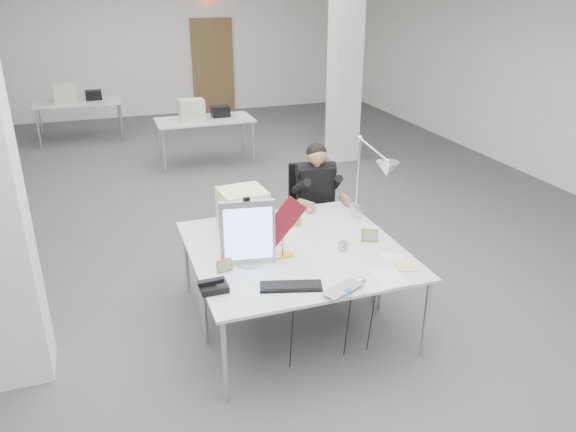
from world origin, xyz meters
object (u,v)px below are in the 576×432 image
at_px(desk_main, 314,273).
at_px(laptop, 348,292).
at_px(seated_person, 316,184).
at_px(monitor, 248,233).
at_px(beige_monitor, 243,209).
at_px(bankers_lamp, 282,240).
at_px(desk_phone, 214,287).
at_px(architect_lamp, 370,178).
at_px(office_chair, 314,210).

relative_size(desk_main, laptop, 5.09).
distance_m(desk_main, seated_person, 1.70).
bearing_deg(laptop, seated_person, 50.49).
xyz_separation_m(seated_person, laptop, (-0.52, -1.97, -0.13)).
bearing_deg(monitor, beige_monitor, 87.32).
distance_m(seated_person, laptop, 2.04).
relative_size(seated_person, laptop, 2.71).
relative_size(monitor, bankers_lamp, 1.85).
xyz_separation_m(desk_phone, architect_lamp, (1.62, 0.67, 0.46)).
height_order(seated_person, bankers_lamp, seated_person).
bearing_deg(laptop, beige_monitor, 82.64).
bearing_deg(monitor, desk_phone, -129.33).
xyz_separation_m(laptop, architect_lamp, (0.68, 1.05, 0.48)).
bearing_deg(desk_phone, bankers_lamp, 27.97).
bearing_deg(seated_person, desk_main, -106.20).
distance_m(bankers_lamp, beige_monitor, 0.68).
bearing_deg(beige_monitor, laptop, -77.38).
height_order(desk_main, office_chair, office_chair).
distance_m(office_chair, desk_phone, 2.20).
distance_m(laptop, architect_lamp, 1.34).
height_order(beige_monitor, architect_lamp, architect_lamp).
bearing_deg(beige_monitor, office_chair, 27.86).
bearing_deg(desk_phone, office_chair, 47.64).
relative_size(office_chair, monitor, 2.07).
height_order(laptop, beige_monitor, beige_monitor).
xyz_separation_m(monitor, architect_lamp, (1.26, 0.34, 0.21)).
bearing_deg(bankers_lamp, monitor, -178.76).
height_order(bankers_lamp, beige_monitor, beige_monitor).
relative_size(laptop, bankers_lamp, 1.17).
distance_m(desk_phone, architect_lamp, 1.82).
bearing_deg(desk_phone, desk_main, 0.55).
height_order(bankers_lamp, architect_lamp, architect_lamp).
height_order(desk_phone, beige_monitor, beige_monitor).
height_order(seated_person, desk_phone, seated_person).
distance_m(desk_phone, beige_monitor, 1.15).
relative_size(office_chair, seated_person, 1.20).
bearing_deg(monitor, desk_main, -25.01).
height_order(office_chair, seated_person, seated_person).
bearing_deg(monitor, architect_lamp, 24.11).
bearing_deg(architect_lamp, beige_monitor, 169.84).
bearing_deg(desk_main, architect_lamp, 39.19).
distance_m(desk_main, beige_monitor, 1.07).
distance_m(desk_main, bankers_lamp, 0.41).
relative_size(desk_main, office_chair, 1.56).
bearing_deg(desk_main, bankers_lamp, 113.08).
bearing_deg(architect_lamp, desk_phone, -150.39).
distance_m(bankers_lamp, architect_lamp, 1.05).
height_order(laptop, architect_lamp, architect_lamp).
bearing_deg(office_chair, laptop, -98.49).
bearing_deg(monitor, office_chair, 58.73).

